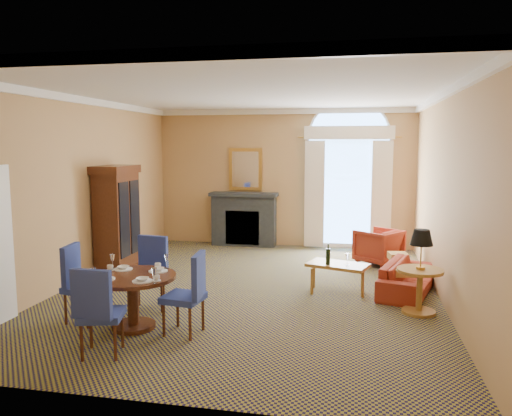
% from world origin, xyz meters
% --- Properties ---
extents(ground, '(7.50, 7.50, 0.00)m').
position_xyz_m(ground, '(0.00, 0.00, 0.00)').
color(ground, '#17133E').
rests_on(ground, ground).
extents(room_envelope, '(6.04, 7.52, 3.45)m').
position_xyz_m(room_envelope, '(-0.03, 0.67, 2.51)').
color(room_envelope, tan).
rests_on(room_envelope, ground).
extents(armoire, '(0.57, 1.02, 2.00)m').
position_xyz_m(armoire, '(-2.72, 0.73, 0.96)').
color(armoire, '#3C1B0D').
rests_on(armoire, ground).
extents(dining_table, '(1.12, 1.12, 0.91)m').
position_xyz_m(dining_table, '(-1.13, -2.00, 0.53)').
color(dining_table, '#3C1B0D').
rests_on(dining_table, ground).
extents(dining_chair_north, '(0.59, 0.59, 1.05)m').
position_xyz_m(dining_chair_north, '(-1.24, -1.15, 0.60)').
color(dining_chair_north, navy).
rests_on(dining_chair_north, ground).
extents(dining_chair_south, '(0.56, 0.56, 1.05)m').
position_xyz_m(dining_chair_south, '(-1.12, -2.95, 0.60)').
color(dining_chair_south, navy).
rests_on(dining_chair_south, ground).
extents(dining_chair_east, '(0.53, 0.53, 1.05)m').
position_xyz_m(dining_chair_east, '(-0.32, -2.06, 0.60)').
color(dining_chair_east, navy).
rests_on(dining_chair_east, ground).
extents(dining_chair_west, '(0.55, 0.54, 1.05)m').
position_xyz_m(dining_chair_west, '(-1.96, -1.91, 0.60)').
color(dining_chair_west, navy).
rests_on(dining_chair_west, ground).
extents(sofa, '(1.12, 1.81, 0.49)m').
position_xyz_m(sofa, '(2.55, 0.36, 0.25)').
color(sofa, '#9D2F1C').
rests_on(sofa, ground).
extents(armchair, '(1.08, 1.08, 0.71)m').
position_xyz_m(armchair, '(2.16, 2.25, 0.35)').
color(armchair, '#9D2F1C').
rests_on(armchair, ground).
extents(coffee_table, '(1.06, 0.79, 0.82)m').
position_xyz_m(coffee_table, '(1.42, 0.12, 0.44)').
color(coffee_table, '#AC7833').
rests_on(coffee_table, ground).
extents(side_table, '(0.64, 0.64, 1.19)m').
position_xyz_m(side_table, '(2.60, -0.67, 0.72)').
color(side_table, '#AC7833').
rests_on(side_table, ground).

